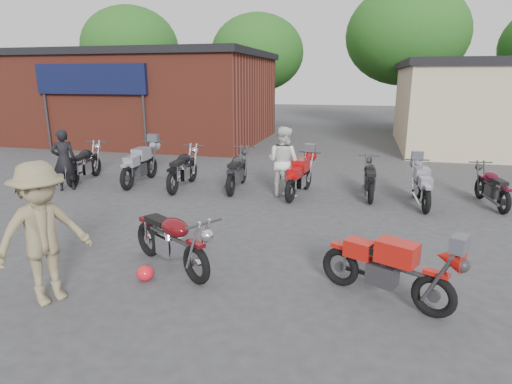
% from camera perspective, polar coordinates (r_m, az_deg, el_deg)
% --- Properties ---
extents(ground, '(90.00, 90.00, 0.00)m').
position_cam_1_polar(ground, '(6.89, -3.64, -11.31)').
color(ground, '#373739').
extents(brick_building, '(12.00, 8.00, 4.00)m').
position_cam_1_polar(brick_building, '(22.70, -14.97, 11.86)').
color(brick_building, maroon).
rests_on(brick_building, ground).
extents(tree_0, '(6.56, 6.56, 8.20)m').
position_cam_1_polar(tree_0, '(32.12, -16.26, 16.31)').
color(tree_0, '#154312').
rests_on(tree_0, ground).
extents(tree_1, '(5.92, 5.92, 7.40)m').
position_cam_1_polar(tree_1, '(28.73, 0.20, 16.30)').
color(tree_1, '#154312').
rests_on(tree_1, ground).
extents(tree_2, '(7.04, 7.04, 8.80)m').
position_cam_1_polar(tree_2, '(27.98, 19.25, 16.98)').
color(tree_2, '#154312').
rests_on(tree_2, ground).
extents(vintage_motorcycle, '(2.03, 1.63, 1.16)m').
position_cam_1_polar(vintage_motorcycle, '(7.05, -11.24, -5.83)').
color(vintage_motorcycle, '#5A0B10').
rests_on(vintage_motorcycle, ground).
extents(sportbike, '(1.98, 1.40, 1.10)m').
position_cam_1_polar(sportbike, '(6.26, 17.17, -9.26)').
color(sportbike, red).
rests_on(sportbike, ground).
extents(helmet, '(0.32, 0.32, 0.25)m').
position_cam_1_polar(helmet, '(6.96, -14.56, -10.40)').
color(helmet, red).
rests_on(helmet, ground).
extents(person_dark, '(0.74, 0.70, 1.70)m').
position_cam_1_polar(person_dark, '(12.96, -24.23, 3.90)').
color(person_dark, black).
rests_on(person_dark, ground).
extents(person_light, '(1.09, 0.99, 1.84)m').
position_cam_1_polar(person_light, '(11.25, 3.62, 4.06)').
color(person_light, silver).
rests_on(person_light, ground).
extents(person_tan, '(1.27, 1.49, 2.00)m').
position_cam_1_polar(person_tan, '(6.51, -26.55, -5.01)').
color(person_tan, olive).
rests_on(person_tan, ground).
extents(row_bike_0, '(1.03, 2.15, 1.20)m').
position_cam_1_polar(row_bike_0, '(13.89, -21.90, 3.75)').
color(row_bike_0, black).
rests_on(row_bike_0, ground).
extents(row_bike_1, '(0.81, 2.18, 1.25)m').
position_cam_1_polar(row_bike_1, '(13.09, -15.22, 3.79)').
color(row_bike_1, gray).
rests_on(row_bike_1, ground).
extents(row_bike_2, '(0.78, 2.12, 1.22)m').
position_cam_1_polar(row_bike_2, '(12.30, -9.72, 3.33)').
color(row_bike_2, black).
rests_on(row_bike_2, ground).
extents(row_bike_3, '(0.80, 2.08, 1.19)m').
position_cam_1_polar(row_bike_3, '(11.98, -2.51, 3.15)').
color(row_bike_3, black).
rests_on(row_bike_3, ground).
extents(row_bike_4, '(0.96, 2.08, 1.16)m').
position_cam_1_polar(row_bike_4, '(11.37, 5.85, 2.38)').
color(row_bike_4, '#B90F10').
rests_on(row_bike_4, ground).
extents(row_bike_5, '(0.70, 1.89, 1.08)m').
position_cam_1_polar(row_bike_5, '(11.59, 14.95, 1.97)').
color(row_bike_5, black).
rests_on(row_bike_5, ground).
extents(row_bike_6, '(0.74, 1.94, 1.11)m').
position_cam_1_polar(row_bike_6, '(11.20, 21.21, 1.09)').
color(row_bike_6, gray).
rests_on(row_bike_6, ground).
extents(row_bike_7, '(0.87, 1.87, 1.05)m').
position_cam_1_polar(row_bike_7, '(11.90, 28.97, 0.83)').
color(row_bike_7, '#4F091D').
rests_on(row_bike_7, ground).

